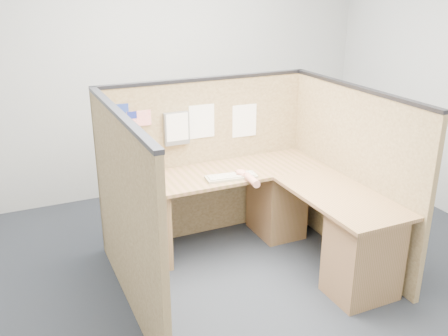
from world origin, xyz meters
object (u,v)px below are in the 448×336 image
keyboard (231,177)px  laptop (134,173)px  mouse (241,174)px  l_desk (258,220)px

keyboard → laptop: bearing=162.8°
laptop → mouse: size_ratio=3.28×
l_desk → keyboard: keyboard is taller
l_desk → keyboard: (-0.16, 0.22, 0.35)m
l_desk → laptop: bearing=148.7°
l_desk → mouse: mouse is taller
l_desk → laptop: (-0.92, 0.56, 0.39)m
laptop → keyboard: laptop is taller
l_desk → keyboard: 0.44m
laptop → mouse: bearing=-22.0°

